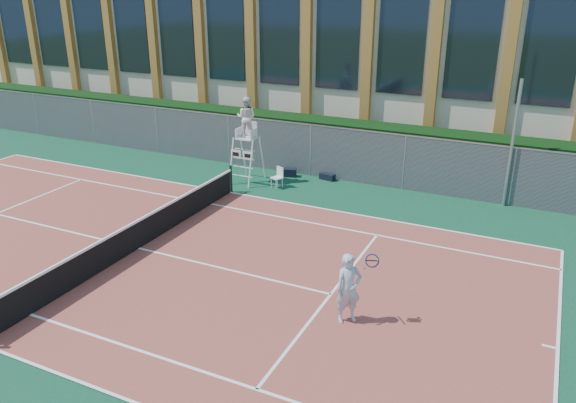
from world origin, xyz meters
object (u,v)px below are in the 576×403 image
at_px(steel_pole, 512,145).
at_px(plastic_chair, 278,176).
at_px(umpire_chair, 246,120).
at_px(tennis_player, 349,288).

bearing_deg(steel_pole, plastic_chair, -167.92).
height_order(steel_pole, umpire_chair, steel_pole).
bearing_deg(tennis_player, plastic_chair, 126.34).
relative_size(steel_pole, umpire_chair, 1.31).
height_order(umpire_chair, plastic_chair, umpire_chair).
relative_size(umpire_chair, tennis_player, 2.00).
bearing_deg(tennis_player, umpire_chair, 132.21).
xyz_separation_m(steel_pole, umpire_chair, (-9.89, -1.65, 0.27)).
bearing_deg(umpire_chair, tennis_player, -47.79).
height_order(steel_pole, tennis_player, steel_pole).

